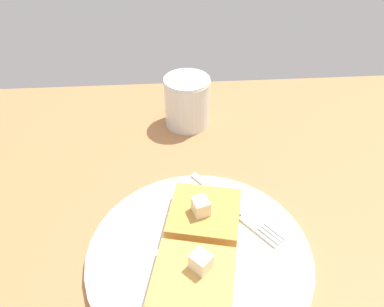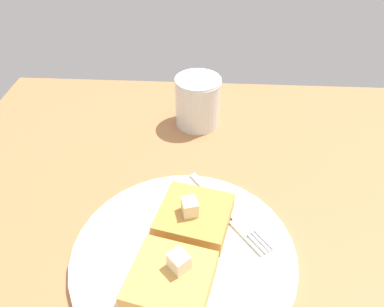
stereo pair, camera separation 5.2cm
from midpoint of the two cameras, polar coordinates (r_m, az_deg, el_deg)
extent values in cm
cube|color=#AF7547|center=(45.76, 8.77, -19.42)|extent=(91.84, 91.84, 2.04)
cylinder|color=silver|center=(45.65, -2.30, -15.36)|extent=(26.39, 26.39, 1.06)
torus|color=#32373C|center=(45.55, -2.30, -15.27)|extent=(26.39, 26.39, 0.80)
cube|color=#D6A04F|center=(41.76, -3.58, -19.07)|extent=(9.92, 10.13, 2.43)
cube|color=#C89042|center=(47.03, -1.31, -9.62)|extent=(9.92, 10.13, 2.43)
cube|color=#F8EACB|center=(40.33, -2.50, -16.35)|extent=(2.72, 2.71, 2.02)
cube|color=beige|center=(45.06, -2.01, -8.23)|extent=(2.45, 2.31, 2.02)
cube|color=silver|center=(51.07, 0.92, -6.23)|extent=(8.53, 6.73, 0.36)
cube|color=silver|center=(48.10, 6.09, -10.33)|extent=(3.56, 3.44, 0.36)
cube|color=silver|center=(47.37, 9.45, -11.85)|extent=(2.75, 2.18, 0.36)
cube|color=silver|center=(47.08, 9.00, -12.21)|extent=(2.75, 2.18, 0.36)
cube|color=silver|center=(46.80, 8.54, -12.57)|extent=(2.75, 2.18, 0.36)
cube|color=silver|center=(46.52, 8.07, -12.94)|extent=(2.75, 2.18, 0.36)
cylinder|color=#482305|center=(64.16, -3.11, 7.25)|extent=(7.02, 7.02, 7.11)
cylinder|color=silver|center=(63.76, -3.13, 7.82)|extent=(7.63, 7.63, 8.61)
torus|color=silver|center=(61.82, -3.26, 10.85)|extent=(7.82, 7.82, 0.50)
camera|label=1|loc=(0.03, -92.86, -2.38)|focal=35.00mm
camera|label=2|loc=(0.03, 87.14, 2.38)|focal=35.00mm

